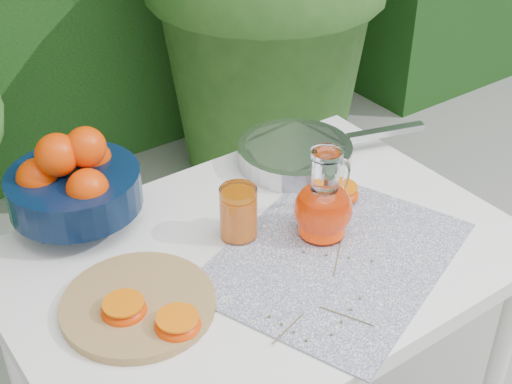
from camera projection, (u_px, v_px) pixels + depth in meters
white_table at (262, 282)px, 1.46m from camera, size 1.00×0.70×0.75m
placemat at (335, 256)px, 1.40m from camera, size 0.61×0.55×0.00m
cutting_board at (138, 304)px, 1.27m from camera, size 0.35×0.35×0.02m
fruit_bowl at (73, 181)px, 1.45m from camera, size 0.29×0.29×0.22m
juice_pitcher at (324, 206)px, 1.42m from camera, size 0.18×0.15×0.20m
juice_tumbler at (238, 214)px, 1.42m from camera, size 0.08×0.08×0.11m
saute_pan at (297, 153)px, 1.68m from camera, size 0.49×0.34×0.05m
orange_halves at (224, 269)px, 1.34m from camera, size 0.66×0.25×0.04m
thyme_sprigs at (326, 297)px, 1.30m from camera, size 0.29×0.23×0.01m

